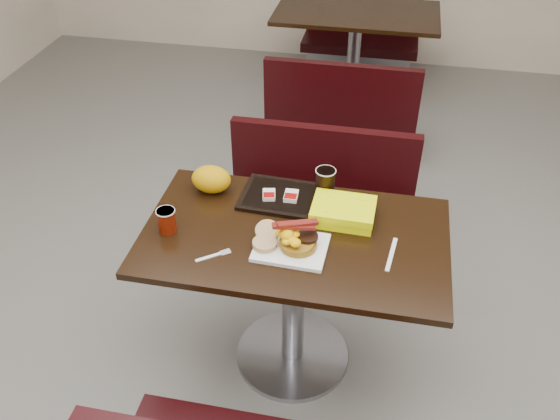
% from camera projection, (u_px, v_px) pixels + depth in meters
% --- Properties ---
extents(floor, '(6.00, 7.00, 0.01)m').
position_uv_depth(floor, '(292.00, 356.00, 2.79)').
color(floor, gray).
rests_on(floor, ground).
extents(table_near, '(1.20, 0.70, 0.75)m').
position_uv_depth(table_near, '(293.00, 301.00, 2.56)').
color(table_near, black).
rests_on(table_near, floor).
extents(bench_near_n, '(1.00, 0.46, 0.72)m').
position_uv_depth(bench_near_n, '(317.00, 207.00, 3.11)').
color(bench_near_n, black).
rests_on(bench_near_n, floor).
extents(table_far, '(1.20, 0.70, 0.75)m').
position_uv_depth(table_far, '(353.00, 59.00, 4.58)').
color(table_far, black).
rests_on(table_far, floor).
extents(bench_far_s, '(1.00, 0.46, 0.72)m').
position_uv_depth(bench_far_s, '(343.00, 103.00, 4.05)').
color(bench_far_s, black).
rests_on(bench_far_s, floor).
extents(bench_far_n, '(1.00, 0.46, 0.72)m').
position_uv_depth(bench_far_n, '(361.00, 29.00, 5.13)').
color(bench_far_n, black).
rests_on(bench_far_n, floor).
extents(platter, '(0.28, 0.22, 0.02)m').
position_uv_depth(platter, '(291.00, 248.00, 2.26)').
color(platter, white).
rests_on(platter, table_near).
extents(pancake_stack, '(0.17, 0.17, 0.03)m').
position_uv_depth(pancake_stack, '(299.00, 243.00, 2.24)').
color(pancake_stack, '#8B5E17').
rests_on(pancake_stack, platter).
extents(sausage_patty, '(0.09, 0.09, 0.01)m').
position_uv_depth(sausage_patty, '(307.00, 236.00, 2.24)').
color(sausage_patty, black).
rests_on(sausage_patty, pancake_stack).
extents(scrambled_eggs, '(0.11, 0.10, 0.05)m').
position_uv_depth(scrambled_eggs, '(287.00, 236.00, 2.22)').
color(scrambled_eggs, '#FFEB05').
rests_on(scrambled_eggs, pancake_stack).
extents(bacon_strips, '(0.18, 0.12, 0.01)m').
position_uv_depth(bacon_strips, '(294.00, 226.00, 2.21)').
color(bacon_strips, '#46050B').
rests_on(bacon_strips, scrambled_eggs).
extents(muffin_bottom, '(0.11, 0.11, 0.02)m').
position_uv_depth(muffin_bottom, '(265.00, 244.00, 2.25)').
color(muffin_bottom, tan).
rests_on(muffin_bottom, platter).
extents(muffin_top, '(0.11, 0.11, 0.05)m').
position_uv_depth(muffin_top, '(267.00, 231.00, 2.29)').
color(muffin_top, tan).
rests_on(muffin_top, platter).
extents(coffee_cup_near, '(0.08, 0.08, 0.10)m').
position_uv_depth(coffee_cup_near, '(167.00, 221.00, 2.32)').
color(coffee_cup_near, '#991A05').
rests_on(coffee_cup_near, table_near).
extents(fork, '(0.13, 0.10, 0.00)m').
position_uv_depth(fork, '(208.00, 257.00, 2.22)').
color(fork, white).
rests_on(fork, table_near).
extents(knife, '(0.04, 0.19, 0.00)m').
position_uv_depth(knife, '(391.00, 254.00, 2.24)').
color(knife, white).
rests_on(knife, table_near).
extents(condiment_ketchup, '(0.04, 0.03, 0.01)m').
position_uv_depth(condiment_ketchup, '(311.00, 225.00, 2.37)').
color(condiment_ketchup, '#8C0504').
rests_on(condiment_ketchup, table_near).
extents(tray, '(0.37, 0.27, 0.02)m').
position_uv_depth(tray, '(285.00, 197.00, 2.51)').
color(tray, black).
rests_on(tray, table_near).
extents(hashbrown_sleeve_left, '(0.07, 0.08, 0.02)m').
position_uv_depth(hashbrown_sleeve_left, '(269.00, 195.00, 2.50)').
color(hashbrown_sleeve_left, silver).
rests_on(hashbrown_sleeve_left, tray).
extents(hashbrown_sleeve_right, '(0.06, 0.08, 0.02)m').
position_uv_depth(hashbrown_sleeve_right, '(291.00, 196.00, 2.49)').
color(hashbrown_sleeve_right, silver).
rests_on(hashbrown_sleeve_right, tray).
extents(coffee_cup_far, '(0.09, 0.09, 0.11)m').
position_uv_depth(coffee_cup_far, '(325.00, 181.00, 2.49)').
color(coffee_cup_far, black).
rests_on(coffee_cup_far, tray).
extents(clamshell, '(0.26, 0.20, 0.07)m').
position_uv_depth(clamshell, '(343.00, 212.00, 2.39)').
color(clamshell, '#F1FA04').
rests_on(clamshell, table_near).
extents(paper_bag, '(0.19, 0.15, 0.12)m').
position_uv_depth(paper_bag, '(211.00, 179.00, 2.53)').
color(paper_bag, '#CA9B06').
rests_on(paper_bag, table_near).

